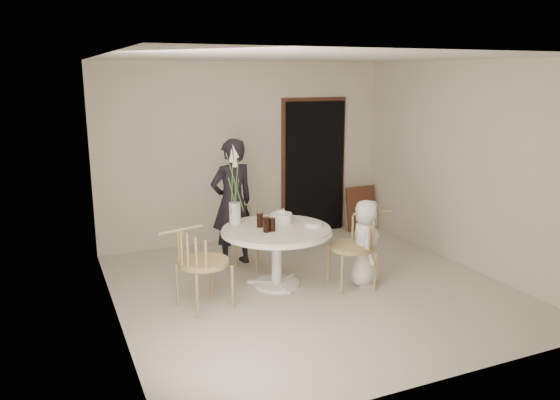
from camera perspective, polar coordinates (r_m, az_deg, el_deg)
name	(u,v)px	position (r m, az deg, el deg)	size (l,w,h in m)	color
ground	(311,288)	(6.68, 3.31, -9.17)	(4.50, 4.50, 0.00)	beige
room_shell	(313,155)	(6.25, 3.50, 4.71)	(4.50, 4.50, 4.50)	silver
doorway	(314,168)	(8.78, 3.62, 3.39)	(1.00, 0.10, 2.10)	black
door_trim	(313,164)	(8.81, 3.51, 3.82)	(1.12, 0.03, 2.22)	brown
table	(277,237)	(6.54, -0.36, -3.89)	(1.33, 1.33, 0.73)	white
picture_frame	(361,208)	(9.08, 8.47, -0.85)	(0.54, 0.04, 0.72)	brown
chair_far	(251,226)	(7.29, -3.09, -2.72)	(0.58, 0.60, 0.84)	tan
chair_right	(362,238)	(6.63, 8.58, -3.96)	(0.59, 0.56, 0.93)	tan
chair_left	(193,256)	(5.95, -9.10, -5.79)	(0.65, 0.62, 0.96)	tan
girl	(232,203)	(7.26, -5.02, -0.28)	(0.62, 0.41, 1.71)	black
boy	(366,243)	(6.67, 8.94, -4.47)	(0.52, 0.34, 1.07)	silver
birthday_cake	(281,218)	(6.70, 0.12, -1.92)	(0.26, 0.26, 0.18)	white
cola_tumbler_a	(272,225)	(6.36, -0.81, -2.59)	(0.07, 0.07, 0.16)	black
cola_tumbler_b	(266,224)	(6.34, -1.43, -2.57)	(0.08, 0.08, 0.17)	black
cola_tumbler_c	(266,227)	(6.32, -1.42, -2.79)	(0.06, 0.06, 0.14)	black
cola_tumbler_d	(260,220)	(6.53, -2.11, -2.14)	(0.08, 0.08, 0.17)	black
plate_stack	(314,224)	(6.59, 3.53, -2.53)	(0.21, 0.21, 0.05)	white
flower_vase	(235,196)	(6.64, -4.77, 0.43)	(0.14, 0.14, 0.98)	silver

